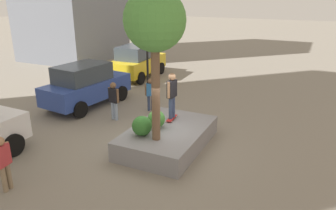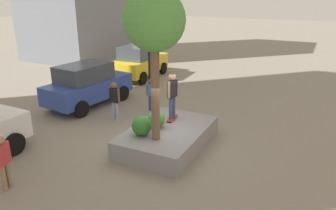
# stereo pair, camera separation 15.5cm
# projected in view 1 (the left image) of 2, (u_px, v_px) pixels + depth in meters

# --- Properties ---
(ground_plane) EXTENTS (120.00, 120.00, 0.00)m
(ground_plane) POSITION_uv_depth(u_px,v_px,m) (159.00, 145.00, 12.04)
(ground_plane) COLOR gray
(planter_ledge) EXTENTS (3.89, 2.53, 0.70)m
(planter_ledge) POSITION_uv_depth(u_px,v_px,m) (168.00, 137.00, 11.85)
(planter_ledge) COLOR gray
(planter_ledge) RESTS_ON ground
(plaza_tree) EXTENTS (1.90, 1.90, 4.84)m
(plaza_tree) POSITION_uv_depth(u_px,v_px,m) (155.00, 23.00, 9.64)
(plaza_tree) COLOR brown
(plaza_tree) RESTS_ON planter_ledge
(boxwood_shrub) EXTENTS (0.69, 0.69, 0.69)m
(boxwood_shrub) POSITION_uv_depth(u_px,v_px,m) (142.00, 126.00, 11.08)
(boxwood_shrub) COLOR #2D6628
(boxwood_shrub) RESTS_ON planter_ledge
(hedge_clump) EXTENTS (0.65, 0.65, 0.65)m
(hedge_clump) POSITION_uv_depth(u_px,v_px,m) (156.00, 119.00, 11.73)
(hedge_clump) COLOR #3D7A33
(hedge_clump) RESTS_ON planter_ledge
(skateboard) EXTENTS (0.82, 0.29, 0.07)m
(skateboard) POSITION_uv_depth(u_px,v_px,m) (172.00, 118.00, 12.53)
(skateboard) COLOR #A51E1E
(skateboard) RESTS_ON planter_ledge
(skateboarder) EXTENTS (0.60, 0.27, 1.77)m
(skateboarder) POSITION_uv_depth(u_px,v_px,m) (172.00, 93.00, 12.19)
(skateboarder) COLOR navy
(skateboarder) RESTS_ON skateboard
(sedan_parked) EXTENTS (4.69, 2.51, 2.09)m
(sedan_parked) POSITION_uv_depth(u_px,v_px,m) (86.00, 85.00, 15.86)
(sedan_parked) COLOR #2D479E
(sedan_parked) RESTS_ON ground
(taxi_cab) EXTENTS (4.63, 2.26, 2.13)m
(taxi_cab) POSITION_uv_depth(u_px,v_px,m) (138.00, 61.00, 21.04)
(taxi_cab) COLOR gold
(taxi_cab) RESTS_ON ground
(traffic_light_corner) EXTENTS (0.35, 0.37, 4.33)m
(traffic_light_corner) POSITION_uv_depth(u_px,v_px,m) (147.00, 39.00, 17.23)
(traffic_light_corner) COLOR black
(traffic_light_corner) RESTS_ON ground
(bystander_watching) EXTENTS (0.56, 0.26, 1.66)m
(bystander_watching) POSITION_uv_depth(u_px,v_px,m) (3.00, 160.00, 9.01)
(bystander_watching) COLOR #847056
(bystander_watching) RESTS_ON ground
(passerby_with_bag) EXTENTS (0.43, 0.41, 1.56)m
(passerby_with_bag) POSITION_uv_depth(u_px,v_px,m) (150.00, 92.00, 15.23)
(passerby_with_bag) COLOR navy
(passerby_with_bag) RESTS_ON ground
(pedestrian_crossing) EXTENTS (0.27, 0.57, 1.71)m
(pedestrian_crossing) POSITION_uv_depth(u_px,v_px,m) (114.00, 98.00, 14.08)
(pedestrian_crossing) COLOR #8C9EB7
(pedestrian_crossing) RESTS_ON ground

